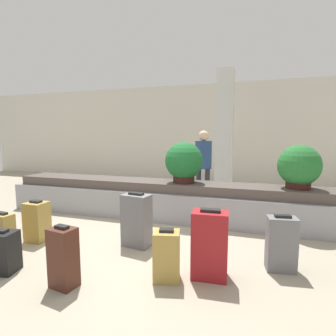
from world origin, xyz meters
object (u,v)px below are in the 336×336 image
(suitcase_1, at_px, (4,232))
(suitcase_5, at_px, (136,220))
(suitcase_7, at_px, (37,221))
(suitcase_0, at_px, (63,257))
(suitcase_8, at_px, (210,245))
(potted_plant_0, at_px, (299,167))
(suitcase_2, at_px, (281,244))
(suitcase_6, at_px, (167,256))
(traveler_0, at_px, (203,160))
(pillar, at_px, (224,133))
(suitcase_4, at_px, (0,252))
(potted_plant_1, at_px, (184,162))

(suitcase_1, distance_m, suitcase_5, 1.75)
(suitcase_7, bearing_deg, suitcase_0, -36.01)
(suitcase_8, distance_m, potted_plant_0, 2.28)
(suitcase_2, height_order, suitcase_6, suitcase_2)
(suitcase_8, relative_size, traveler_0, 0.46)
(pillar, height_order, suitcase_6, pillar)
(pillar, xyz_separation_m, suitcase_8, (0.30, -4.37, -1.23))
(suitcase_7, bearing_deg, potted_plant_0, 24.60)
(suitcase_2, height_order, potted_plant_0, potted_plant_0)
(suitcase_5, relative_size, suitcase_7, 1.26)
(traveler_0, bearing_deg, suitcase_4, 27.22)
(pillar, height_order, suitcase_8, pillar)
(suitcase_1, xyz_separation_m, suitcase_2, (3.43, 0.57, 0.06))
(pillar, distance_m, suitcase_1, 5.30)
(suitcase_0, distance_m, suitcase_5, 1.17)
(potted_plant_0, bearing_deg, suitcase_4, -143.72)
(suitcase_1, distance_m, suitcase_4, 0.61)
(suitcase_0, relative_size, suitcase_4, 1.31)
(suitcase_7, distance_m, suitcase_8, 2.55)
(suitcase_1, xyz_separation_m, potted_plant_0, (3.80, 2.04, 0.78))
(potted_plant_1, bearing_deg, suitcase_4, -121.57)
(suitcase_5, relative_size, potted_plant_0, 1.08)
(potted_plant_0, bearing_deg, traveler_0, 144.37)
(pillar, bearing_deg, suitcase_5, -101.49)
(suitcase_6, bearing_deg, suitcase_2, 13.00)
(suitcase_4, relative_size, traveler_0, 0.30)
(potted_plant_0, relative_size, traveler_0, 0.43)
(suitcase_7, relative_size, suitcase_8, 0.79)
(suitcase_2, xyz_separation_m, suitcase_7, (-3.28, -0.15, -0.02))
(suitcase_4, relative_size, potted_plant_1, 0.67)
(suitcase_7, relative_size, potted_plant_0, 0.86)
(pillar, height_order, suitcase_7, pillar)
(pillar, height_order, suitcase_2, pillar)
(suitcase_0, height_order, suitcase_8, suitcase_8)
(suitcase_4, xyz_separation_m, suitcase_6, (1.82, 0.40, 0.03))
(suitcase_2, relative_size, suitcase_8, 0.85)
(suitcase_2, bearing_deg, traveler_0, 108.72)
(suitcase_4, height_order, suitcase_7, suitcase_7)
(suitcase_7, bearing_deg, potted_plant_1, 42.28)
(suitcase_6, height_order, potted_plant_0, potted_plant_0)
(pillar, distance_m, suitcase_8, 4.55)
(suitcase_1, height_order, suitcase_5, suitcase_5)
(pillar, distance_m, suitcase_5, 4.12)
(suitcase_6, relative_size, traveler_0, 0.34)
(suitcase_1, distance_m, potted_plant_1, 2.90)
(suitcase_8, height_order, potted_plant_1, potted_plant_1)
(potted_plant_0, bearing_deg, suitcase_5, -148.24)
(pillar, distance_m, potted_plant_0, 2.92)
(suitcase_0, distance_m, potted_plant_1, 2.64)
(potted_plant_0, height_order, traveler_0, traveler_0)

